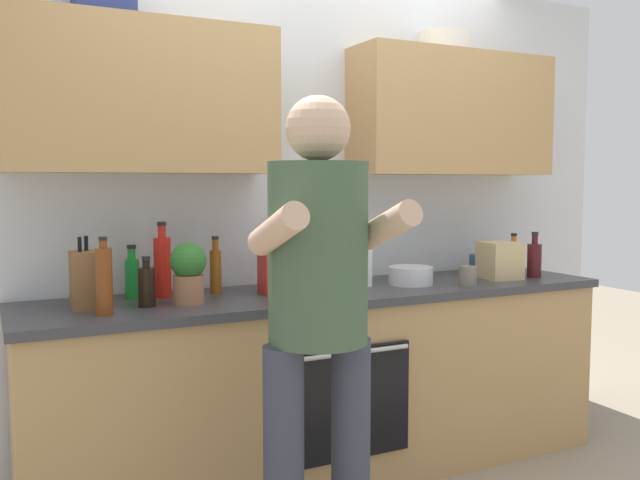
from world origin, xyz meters
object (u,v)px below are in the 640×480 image
bottle_juice (513,259)px  bottle_vinegar (104,280)px  bottle_soda (132,276)px  cup_ceramic (306,290)px  cup_stoneware (468,276)px  cup_tea (477,263)px  mixing_bowl (411,276)px  bottle_hotsauce (162,265)px  bottle_syrup (216,269)px  bottle_wine (534,259)px  grocery_bag_bread (500,260)px  grocery_bag_produce (346,267)px  potted_herb (188,271)px  knife_block (84,280)px  person_standing (319,302)px  grocery_bag_crisps (282,270)px  bottle_soy (147,286)px

bottle_juice → bottle_vinegar: bottle_vinegar is taller
bottle_juice → bottle_soda: 2.06m
cup_ceramic → cup_stoneware: (0.89, 0.00, 0.00)m
cup_tea → mixing_bowl: cup_tea is taller
bottle_hotsauce → bottle_syrup: bottle_hotsauce is taller
bottle_wine → bottle_syrup: 1.71m
bottle_wine → grocery_bag_bread: bearing=169.8°
bottle_juice → grocery_bag_produce: size_ratio=1.07×
bottle_hotsauce → potted_herb: bearing=-76.1°
grocery_bag_bread → bottle_wine: bearing=-10.2°
knife_block → grocery_bag_produce: bearing=2.8°
cup_ceramic → cup_stoneware: cup_stoneware is taller
person_standing → grocery_bag_bread: size_ratio=8.76×
cup_stoneware → potted_herb: potted_herb is taller
bottle_syrup → knife_block: bearing=-167.3°
knife_block → grocery_bag_crisps: knife_block is taller
potted_herb → grocery_bag_bread: 1.68m
bottle_juice → cup_ceramic: (-1.39, -0.24, -0.04)m
bottle_soda → grocery_bag_bread: bottle_soda is taller
cup_tea → knife_block: size_ratio=0.35×
bottle_hotsauce → grocery_bag_crisps: bearing=-14.5°
bottle_wine → bottle_vinegar: size_ratio=0.80×
bottle_soy → knife_block: 0.25m
cup_ceramic → cup_stoneware: bearing=0.3°
bottle_wine → bottle_hotsauce: (-1.94, 0.26, 0.04)m
potted_herb → bottle_hotsauce: bearing=103.9°
mixing_bowl → person_standing: bearing=-139.6°
cup_stoneware → cup_ceramic: bearing=-179.7°
bottle_hotsauce → grocery_bag_bread: size_ratio=1.73×
bottle_hotsauce → person_standing: bearing=-72.0°
bottle_soda → knife_block: 0.27m
bottle_syrup → potted_herb: size_ratio=1.01×
bottle_syrup → grocery_bag_crisps: bottle_syrup is taller
bottle_soy → grocery_bag_crisps: 0.64m
bottle_juice → grocery_bag_crisps: (-1.41, -0.02, 0.02)m
bottle_wine → grocery_bag_produce: bearing=170.0°
bottle_wine → cup_tea: (-0.15, 0.29, -0.05)m
bottle_wine → grocery_bag_crisps: bearing=174.7°
mixing_bowl → bottle_soy: bearing=-179.0°
grocery_bag_crisps → bottle_syrup: bearing=155.5°
knife_block → cup_tea: bearing=4.4°
bottle_wine → bottle_hotsauce: bearing=172.2°
bottle_soy → person_standing: bearing=-60.1°
bottle_wine → grocery_bag_produce: bottle_wine is taller
bottle_soy → potted_herb: (0.17, -0.02, 0.05)m
bottle_hotsauce → cup_tea: bearing=0.7°
bottle_wine → cup_ceramic: bearing=-176.5°
bottle_soda → bottle_syrup: bottle_syrup is taller
bottle_soda → bottle_syrup: 0.37m
bottle_wine → bottle_hotsauce: size_ratio=0.73×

